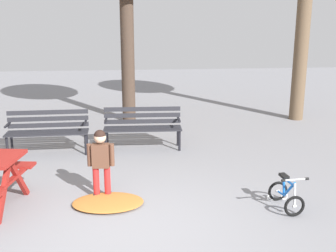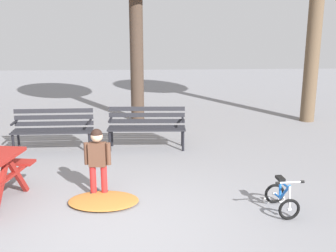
{
  "view_description": "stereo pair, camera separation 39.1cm",
  "coord_description": "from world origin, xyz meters",
  "px_view_note": "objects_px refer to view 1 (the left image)",
  "views": [
    {
      "loc": [
        0.04,
        -4.67,
        2.57
      ],
      "look_at": [
        0.8,
        2.01,
        0.85
      ],
      "focal_mm": 43.5,
      "sensor_mm": 36.0,
      "label": 1
    },
    {
      "loc": [
        0.43,
        -4.7,
        2.57
      ],
      "look_at": [
        0.8,
        2.01,
        0.85
      ],
      "focal_mm": 43.5,
      "sensor_mm": 36.0,
      "label": 2
    }
  ],
  "objects_px": {
    "park_bench_far_left": "(48,128)",
    "kids_bicycle": "(286,195)",
    "park_bench_left": "(143,124)",
    "child_standing": "(101,158)"
  },
  "relations": [
    {
      "from": "park_bench_left",
      "to": "park_bench_far_left",
      "type": "bearing_deg",
      "value": -176.86
    },
    {
      "from": "park_bench_far_left",
      "to": "child_standing",
      "type": "height_order",
      "value": "child_standing"
    },
    {
      "from": "park_bench_far_left",
      "to": "child_standing",
      "type": "bearing_deg",
      "value": -63.46
    },
    {
      "from": "park_bench_far_left",
      "to": "child_standing",
      "type": "relative_size",
      "value": 1.52
    },
    {
      "from": "park_bench_left",
      "to": "kids_bicycle",
      "type": "distance_m",
      "value": 3.63
    },
    {
      "from": "park_bench_far_left",
      "to": "kids_bicycle",
      "type": "relative_size",
      "value": 2.77
    },
    {
      "from": "park_bench_left",
      "to": "kids_bicycle",
      "type": "height_order",
      "value": "park_bench_left"
    },
    {
      "from": "park_bench_left",
      "to": "child_standing",
      "type": "height_order",
      "value": "child_standing"
    },
    {
      "from": "kids_bicycle",
      "to": "child_standing",
      "type": "bearing_deg",
      "value": 165.69
    },
    {
      "from": "park_bench_left",
      "to": "kids_bicycle",
      "type": "xyz_separation_m",
      "value": [
        1.86,
        -3.1,
        -0.31
      ]
    }
  ]
}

